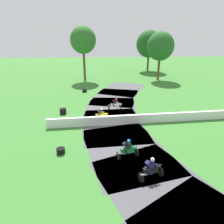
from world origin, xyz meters
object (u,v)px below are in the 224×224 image
object	(u,v)px
motorcycle_lead_white	(116,105)
tire_stack_near	(85,91)
motorcycle_fourth_black	(152,169)
tire_stack_mid_b	(61,151)
tire_stack_mid_a	(63,111)
motorcycle_chase_yellow	(101,115)
motorcycle_trailing_green	(128,149)

from	to	relation	value
motorcycle_lead_white	tire_stack_near	xyz separation A→B (m)	(-4.13, 7.88, -0.43)
motorcycle_fourth_black	motorcycle_lead_white	bearing A→B (deg)	95.98
tire_stack_mid_b	motorcycle_lead_white	bearing A→B (deg)	61.59
motorcycle_lead_white	tire_stack_near	size ratio (longest dim) A/B	2.50
tire_stack_mid_a	tire_stack_mid_b	world-z (taller)	tire_stack_mid_a
motorcycle_chase_yellow	tire_stack_near	size ratio (longest dim) A/B	2.44
tire_stack_near	tire_stack_mid_b	world-z (taller)	same
motorcycle_lead_white	motorcycle_fourth_black	size ratio (longest dim) A/B	1.02
motorcycle_chase_yellow	tire_stack_near	xyz separation A→B (m)	(-2.42, 10.97, -0.44)
tire_stack_mid_b	motorcycle_trailing_green	bearing A→B (deg)	-9.64
motorcycle_lead_white	motorcycle_chase_yellow	xyz separation A→B (m)	(-1.71, -3.09, 0.01)
motorcycle_trailing_green	tire_stack_near	xyz separation A→B (m)	(-4.27, 17.59, -0.46)
motorcycle_lead_white	tire_stack_near	bearing A→B (deg)	117.67
motorcycle_lead_white	motorcycle_fourth_black	world-z (taller)	motorcycle_fourth_black
tire_stack_near	motorcycle_lead_white	bearing A→B (deg)	-62.33
motorcycle_lead_white	motorcycle_chase_yellow	distance (m)	3.53
motorcycle_fourth_black	tire_stack_mid_b	distance (m)	6.83
motorcycle_lead_white	tire_stack_mid_b	size ratio (longest dim) A/B	2.77
motorcycle_lead_white	tire_stack_mid_a	distance (m)	6.01
motorcycle_lead_white	motorcycle_trailing_green	xyz separation A→B (m)	(0.13, -9.71, 0.02)
motorcycle_chase_yellow	tire_stack_near	distance (m)	11.24
motorcycle_trailing_green	tire_stack_mid_a	distance (m)	10.69
motorcycle_lead_white	motorcycle_trailing_green	bearing A→B (deg)	-89.21
motorcycle_lead_white	tire_stack_near	distance (m)	8.91
tire_stack_near	motorcycle_fourth_black	bearing A→B (deg)	-74.83
motorcycle_chase_yellow	motorcycle_trailing_green	distance (m)	6.87
motorcycle_fourth_black	tire_stack_near	bearing A→B (deg)	105.17
motorcycle_lead_white	motorcycle_trailing_green	distance (m)	9.71
motorcycle_trailing_green	motorcycle_fourth_black	xyz separation A→B (m)	(1.12, -2.28, 0.00)
tire_stack_near	motorcycle_trailing_green	bearing A→B (deg)	-76.37
motorcycle_chase_yellow	tire_stack_mid_b	world-z (taller)	motorcycle_chase_yellow
tire_stack_near	tire_stack_mid_b	xyz separation A→B (m)	(-0.67, -16.75, 0.00)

